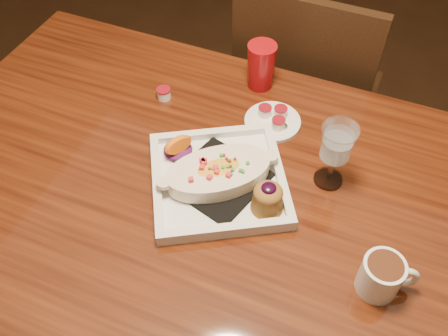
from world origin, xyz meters
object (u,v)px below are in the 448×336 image
at_px(table, 231,224).
at_px(chair_far, 304,98).
at_px(plate, 222,178).
at_px(red_tumbler, 261,66).
at_px(coffee_mug, 382,275).
at_px(goblet, 337,146).
at_px(saucer, 272,120).

bearing_deg(table, chair_far, 90.00).
xyz_separation_m(plate, red_tumbler, (-0.04, 0.34, 0.03)).
height_order(chair_far, coffee_mug, chair_far).
bearing_deg(chair_far, plate, 87.08).
distance_m(chair_far, coffee_mug, 0.83).
relative_size(goblet, red_tumbler, 1.29).
relative_size(plate, coffee_mug, 3.61).
bearing_deg(table, goblet, 36.20).
xyz_separation_m(chair_far, coffee_mug, (0.33, -0.71, 0.29)).
xyz_separation_m(table, coffee_mug, (0.33, -0.08, 0.14)).
xyz_separation_m(table, chair_far, (-0.00, 0.63, -0.15)).
bearing_deg(chair_far, saucer, 90.84).
xyz_separation_m(goblet, saucer, (-0.17, 0.12, -0.10)).
bearing_deg(plate, saucer, 50.24).
xyz_separation_m(table, saucer, (0.01, 0.25, 0.11)).
bearing_deg(chair_far, red_tumbler, 75.21).
relative_size(chair_far, red_tumbler, 7.62).
bearing_deg(chair_far, goblet, 109.27).
xyz_separation_m(goblet, red_tumbler, (-0.24, 0.24, -0.05)).
xyz_separation_m(table, plate, (-0.03, 0.02, 0.12)).
height_order(coffee_mug, saucer, coffee_mug).
bearing_deg(plate, table, -69.08).
xyz_separation_m(chair_far, goblet, (0.18, -0.50, 0.35)).
height_order(table, saucer, saucer).
xyz_separation_m(plate, goblet, (0.21, 0.10, 0.08)).
height_order(plate, goblet, goblet).
height_order(table, plate, plate).
distance_m(table, red_tumbler, 0.40).
bearing_deg(red_tumbler, table, -79.22).
distance_m(coffee_mug, saucer, 0.46).
relative_size(coffee_mug, saucer, 0.79).
xyz_separation_m(table, red_tumbler, (-0.07, 0.37, 0.16)).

